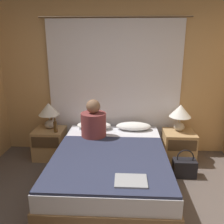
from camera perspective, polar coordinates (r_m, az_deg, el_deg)
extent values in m
cube|color=tan|center=(4.02, 0.62, 7.67)|extent=(3.95, 0.06, 2.50)
cube|color=white|center=(3.98, 0.58, 5.54)|extent=(2.19, 0.03, 2.22)
cylinder|color=brown|center=(3.93, 0.63, 21.94)|extent=(2.39, 0.02, 0.02)
cube|color=olive|center=(3.33, -0.28, -14.71)|extent=(1.48, 2.01, 0.28)
cube|color=silver|center=(3.21, -0.29, -11.03)|extent=(1.44, 1.97, 0.20)
cube|color=tan|center=(4.11, -14.67, -7.29)|extent=(0.49, 0.45, 0.49)
cube|color=#4C3823|center=(3.87, -15.81, -7.06)|extent=(0.43, 0.02, 0.18)
cube|color=tan|center=(4.03, 15.69, -7.90)|extent=(0.49, 0.45, 0.49)
cube|color=#4C3823|center=(3.77, 16.57, -7.72)|extent=(0.43, 0.02, 0.18)
ellipsoid|color=#B2A899|center=(4.06, -14.72, -2.88)|extent=(0.17, 0.17, 0.14)
cylinder|color=#B2A893|center=(4.02, -14.84, -1.30)|extent=(0.02, 0.02, 0.10)
cone|color=white|center=(3.98, -15.00, 0.74)|extent=(0.34, 0.34, 0.20)
ellipsoid|color=#B2A899|center=(3.97, 15.85, -3.40)|extent=(0.17, 0.17, 0.14)
cylinder|color=#B2A893|center=(3.93, 15.98, -1.78)|extent=(0.02, 0.02, 0.10)
cone|color=white|center=(3.89, 16.15, 0.29)|extent=(0.34, 0.34, 0.20)
ellipsoid|color=white|center=(3.93, -4.35, -3.24)|extent=(0.57, 0.29, 0.12)
ellipsoid|color=white|center=(3.90, 5.19, -3.41)|extent=(0.57, 0.29, 0.12)
cube|color=#2D334C|center=(2.91, -0.61, -11.50)|extent=(1.42, 1.40, 0.03)
cylinder|color=brown|center=(3.54, -4.44, -3.22)|extent=(0.37, 0.37, 0.38)
sphere|color=#846047|center=(3.46, -4.55, 1.38)|extent=(0.21, 0.21, 0.21)
cylinder|color=#513819|center=(3.85, -13.45, -3.53)|extent=(0.06, 0.06, 0.17)
cylinder|color=#513819|center=(3.82, -13.57, -1.89)|extent=(0.02, 0.02, 0.06)
cube|color=#9EA0A5|center=(2.49, 4.56, -16.17)|extent=(0.33, 0.25, 0.02)
cube|color=black|center=(3.65, 17.01, -12.75)|extent=(0.32, 0.19, 0.25)
torus|color=black|center=(3.57, 17.24, -10.41)|extent=(0.24, 0.02, 0.24)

